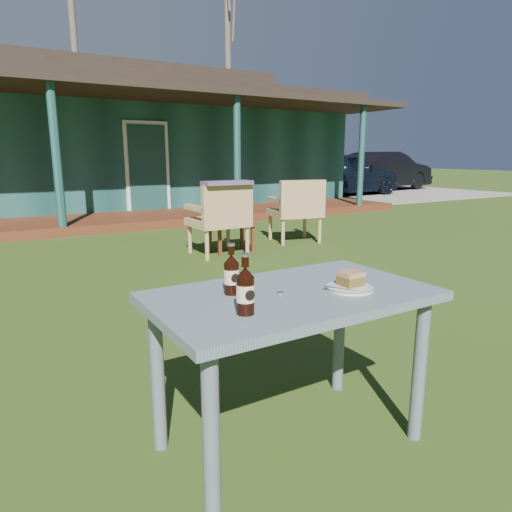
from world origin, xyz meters
TOP-DOWN VIEW (x-y plane):
  - ground at (0.00, 0.00)m, footprint 80.00×80.00m
  - pavilion at (-0.00, 9.39)m, footprint 15.80×8.30m
  - gravel_strip at (10.50, 8.50)m, footprint 9.00×6.00m
  - tree_mid at (3.00, 18.50)m, footprint 0.28×0.28m
  - tree_right at (9.50, 17.00)m, footprint 0.28×0.28m
  - car_near at (9.19, 8.46)m, footprint 4.35×2.02m
  - car_far at (12.11, 9.41)m, footprint 4.54×2.12m
  - cafe_table at (0.00, -1.60)m, footprint 1.20×0.70m
  - plate at (0.23, -1.70)m, footprint 0.20×0.20m
  - cake_slice at (0.25, -1.69)m, footprint 0.09×0.09m
  - fork at (0.17, -1.71)m, footprint 0.08×0.13m
  - cola_bottle_near at (-0.24, -1.49)m, footprint 0.06×0.07m
  - cola_bottle_far at (-0.31, -1.74)m, footprint 0.07×0.07m
  - bottle_cap at (-0.06, -1.60)m, footprint 0.03×0.03m
  - armchair_left at (1.56, 2.17)m, footprint 0.69×0.65m
  - armchair_right at (2.97, 2.43)m, footprint 0.83×0.80m
  - floral_throw at (1.56, 1.98)m, footprint 0.64×0.23m
  - side_table at (1.77, 2.29)m, footprint 0.60×0.40m

SIDE VIEW (x-z plane):
  - ground at x=0.00m, z-range 0.00..0.00m
  - gravel_strip at x=10.50m, z-range 0.00..0.02m
  - side_table at x=1.77m, z-range 0.14..0.54m
  - armchair_left at x=1.56m, z-range 0.06..0.99m
  - armchair_right at x=2.97m, z-range 0.06..1.00m
  - cafe_table at x=0.00m, z-range 0.26..0.98m
  - car_near at x=9.19m, z-range 0.00..1.44m
  - car_far at x=12.11m, z-range 0.00..1.44m
  - bottle_cap at x=-0.06m, z-range 0.72..0.73m
  - plate at x=0.23m, z-range 0.72..0.74m
  - fork at x=0.17m, z-range 0.73..0.74m
  - cake_slice at x=0.25m, z-range 0.73..0.80m
  - cola_bottle_near at x=-0.24m, z-range 0.70..0.91m
  - cola_bottle_far at x=-0.31m, z-range 0.70..0.92m
  - floral_throw at x=1.56m, z-range 0.94..0.99m
  - pavilion at x=0.00m, z-range -0.12..3.33m
  - tree_mid at x=3.00m, z-range 0.00..9.50m
  - tree_right at x=9.50m, z-range 0.00..11.00m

